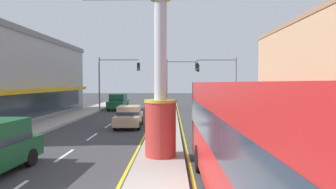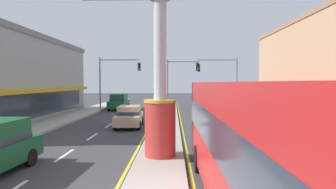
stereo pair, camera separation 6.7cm
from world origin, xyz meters
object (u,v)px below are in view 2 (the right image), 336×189
object	(u,v)px
traffic_light_median_far	(179,75)
sedan_far_right_lane	(234,110)
sedan_near_left_lane	(129,116)
pedestrian_far_side	(281,108)
district_sign	(160,60)
traffic_light_left_side	(115,74)
street_bench	(9,130)
suv_mid_left_lane	(119,101)
traffic_light_right_side	(222,74)
bus_near_right_lane	(260,140)

from	to	relation	value
traffic_light_median_far	sedan_far_right_lane	size ratio (longest dim) A/B	1.44
sedan_near_left_lane	pedestrian_far_side	world-z (taller)	pedestrian_far_side
sedan_near_left_lane	pedestrian_far_side	bearing A→B (deg)	11.22
district_sign	traffic_light_median_far	size ratio (longest dim) A/B	1.34
traffic_light_left_side	street_bench	distance (m)	18.55
suv_mid_left_lane	traffic_light_right_side	bearing A→B (deg)	-2.70
traffic_light_left_side	sedan_near_left_lane	world-z (taller)	traffic_light_left_side
traffic_light_left_side	suv_mid_left_lane	distance (m)	3.38
bus_near_right_lane	sedan_near_left_lane	distance (m)	14.98
bus_near_right_lane	street_bench	world-z (taller)	bus_near_right_lane
sedan_far_right_lane	suv_mid_left_lane	world-z (taller)	suv_mid_left_lane
traffic_light_left_side	traffic_light_median_far	size ratio (longest dim) A/B	1.00
bus_near_right_lane	district_sign	bearing A→B (deg)	117.39
traffic_light_median_far	street_bench	xyz separation A→B (m)	(-9.68, -21.25, -3.55)
district_sign	traffic_light_right_side	size ratio (longest dim) A/B	1.34
district_sign	bus_near_right_lane	distance (m)	6.22
pedestrian_far_side	street_bench	bearing A→B (deg)	-155.76
traffic_light_median_far	sedan_near_left_lane	distance (m)	16.54
traffic_light_right_side	sedan_far_right_lane	distance (m)	9.00
sedan_far_right_lane	street_bench	distance (m)	17.46
street_bench	traffic_light_left_side	bearing A→B (deg)	83.38
suv_mid_left_lane	pedestrian_far_side	distance (m)	18.78
traffic_light_right_side	traffic_light_median_far	world-z (taller)	same
traffic_light_median_far	bus_near_right_lane	world-z (taller)	traffic_light_median_far
traffic_light_left_side	pedestrian_far_side	size ratio (longest dim) A/B	3.58
traffic_light_median_far	sedan_near_left_lane	bearing A→B (deg)	-104.31
sedan_near_left_lane	traffic_light_left_side	bearing A→B (deg)	105.99
bus_near_right_lane	sedan_far_right_lane	size ratio (longest dim) A/B	2.60
sedan_near_left_lane	sedan_far_right_lane	bearing A→B (deg)	27.40
traffic_light_median_far	street_bench	world-z (taller)	traffic_light_median_far
sedan_far_right_lane	pedestrian_far_side	xyz separation A→B (m)	(3.33, -2.09, 0.38)
traffic_light_median_far	suv_mid_left_lane	size ratio (longest dim) A/B	1.35
traffic_light_left_side	street_bench	bearing A→B (deg)	-96.62
traffic_light_median_far	bus_near_right_lane	distance (m)	29.77
district_sign	traffic_light_left_side	world-z (taller)	district_sign
pedestrian_far_side	sedan_far_right_lane	bearing A→B (deg)	147.88
traffic_light_right_side	street_bench	distance (m)	23.69
district_sign	sedan_far_right_lane	xyz separation A→B (m)	(5.95, 13.31, -3.42)
sedan_near_left_lane	street_bench	size ratio (longest dim) A/B	2.73
pedestrian_far_side	district_sign	bearing A→B (deg)	-129.61
traffic_light_left_side	sedan_near_left_lane	size ratio (longest dim) A/B	1.42
suv_mid_left_lane	sedan_far_right_lane	bearing A→B (deg)	-36.71
street_bench	pedestrian_far_side	xyz separation A→B (m)	(17.62, 7.93, 0.52)
traffic_light_left_side	traffic_light_right_side	size ratio (longest dim) A/B	1.00
district_sign	sedan_far_right_lane	world-z (taller)	district_sign
suv_mid_left_lane	traffic_light_left_side	bearing A→B (deg)	-108.90
traffic_light_right_side	suv_mid_left_lane	distance (m)	12.63
traffic_light_left_side	traffic_light_right_side	distance (m)	12.48
traffic_light_median_far	sedan_far_right_lane	distance (m)	12.60
traffic_light_left_side	street_bench	xyz separation A→B (m)	(-2.10, -18.07, -3.60)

